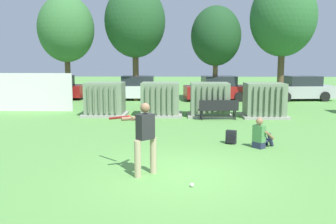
{
  "coord_description": "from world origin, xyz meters",
  "views": [
    {
      "loc": [
        0.07,
        -8.46,
        2.76
      ],
      "look_at": [
        -0.28,
        3.5,
        1.0
      ],
      "focal_mm": 38.93,
      "sensor_mm": 36.0,
      "label": 1
    }
  ],
  "objects_px": {
    "transformer_mid_east": "(210,100)",
    "parked_car_left_of_center": "(137,89)",
    "transformer_west": "(105,100)",
    "transformer_east": "(264,101)",
    "park_bench": "(218,108)",
    "seated_spectator": "(261,136)",
    "batter": "(144,135)",
    "parked_car_rightmost": "(301,89)",
    "parked_car_right_of_center": "(217,89)",
    "transformer_mid_west": "(160,100)",
    "parked_car_leftmost": "(55,88)",
    "sports_ball": "(192,185)",
    "backpack": "(231,137)"
  },
  "relations": [
    {
      "from": "transformer_mid_west",
      "to": "transformer_mid_east",
      "type": "height_order",
      "value": "same"
    },
    {
      "from": "park_bench",
      "to": "transformer_mid_west",
      "type": "bearing_deg",
      "value": 157.25
    },
    {
      "from": "parked_car_rightmost",
      "to": "park_bench",
      "type": "bearing_deg",
      "value": -127.95
    },
    {
      "from": "transformer_mid_west",
      "to": "backpack",
      "type": "distance_m",
      "value": 6.4
    },
    {
      "from": "seated_spectator",
      "to": "parked_car_rightmost",
      "type": "height_order",
      "value": "parked_car_rightmost"
    },
    {
      "from": "transformer_mid_east",
      "to": "parked_car_rightmost",
      "type": "xyz_separation_m",
      "value": [
        6.66,
        7.08,
        -0.04
      ]
    },
    {
      "from": "transformer_mid_east",
      "to": "park_bench",
      "type": "xyz_separation_m",
      "value": [
        0.32,
        -1.05,
        -0.25
      ]
    },
    {
      "from": "transformer_mid_west",
      "to": "sports_ball",
      "type": "height_order",
      "value": "transformer_mid_west"
    },
    {
      "from": "batter",
      "to": "parked_car_rightmost",
      "type": "relative_size",
      "value": 0.4
    },
    {
      "from": "transformer_mid_east",
      "to": "seated_spectator",
      "type": "distance_m",
      "value": 6.36
    },
    {
      "from": "batter",
      "to": "backpack",
      "type": "relative_size",
      "value": 3.95
    },
    {
      "from": "sports_ball",
      "to": "parked_car_left_of_center",
      "type": "height_order",
      "value": "parked_car_left_of_center"
    },
    {
      "from": "transformer_west",
      "to": "transformer_east",
      "type": "distance_m",
      "value": 7.64
    },
    {
      "from": "backpack",
      "to": "parked_car_leftmost",
      "type": "bearing_deg",
      "value": 128.27
    },
    {
      "from": "transformer_mid_west",
      "to": "backpack",
      "type": "bearing_deg",
      "value": -65.92
    },
    {
      "from": "seated_spectator",
      "to": "parked_car_leftmost",
      "type": "relative_size",
      "value": 0.22
    },
    {
      "from": "transformer_west",
      "to": "parked_car_left_of_center",
      "type": "xyz_separation_m",
      "value": [
        0.74,
        6.92,
        -0.04
      ]
    },
    {
      "from": "transformer_west",
      "to": "parked_car_leftmost",
      "type": "bearing_deg",
      "value": 124.55
    },
    {
      "from": "transformer_mid_west",
      "to": "batter",
      "type": "distance_m",
      "value": 9.1
    },
    {
      "from": "park_bench",
      "to": "parked_car_leftmost",
      "type": "relative_size",
      "value": 0.43
    },
    {
      "from": "transformer_west",
      "to": "parked_car_left_of_center",
      "type": "distance_m",
      "value": 6.96
    },
    {
      "from": "transformer_mid_east",
      "to": "batter",
      "type": "height_order",
      "value": "batter"
    },
    {
      "from": "parked_car_left_of_center",
      "to": "parked_car_rightmost",
      "type": "height_order",
      "value": "same"
    },
    {
      "from": "transformer_mid_east",
      "to": "parked_car_right_of_center",
      "type": "bearing_deg",
      "value": 81.03
    },
    {
      "from": "transformer_mid_west",
      "to": "park_bench",
      "type": "distance_m",
      "value": 2.93
    },
    {
      "from": "transformer_mid_east",
      "to": "batter",
      "type": "bearing_deg",
      "value": -104.32
    },
    {
      "from": "transformer_mid_west",
      "to": "parked_car_left_of_center",
      "type": "xyz_separation_m",
      "value": [
        -1.95,
        6.9,
        -0.04
      ]
    },
    {
      "from": "transformer_east",
      "to": "parked_car_right_of_center",
      "type": "bearing_deg",
      "value": 102.28
    },
    {
      "from": "seated_spectator",
      "to": "backpack",
      "type": "bearing_deg",
      "value": 149.39
    },
    {
      "from": "transformer_mid_west",
      "to": "parked_car_leftmost",
      "type": "bearing_deg",
      "value": 136.86
    },
    {
      "from": "transformer_mid_east",
      "to": "park_bench",
      "type": "bearing_deg",
      "value": -73.08
    },
    {
      "from": "batter",
      "to": "parked_car_left_of_center",
      "type": "distance_m",
      "value": 16.13
    },
    {
      "from": "transformer_mid_east",
      "to": "backpack",
      "type": "height_order",
      "value": "transformer_mid_east"
    },
    {
      "from": "transformer_mid_east",
      "to": "parked_car_left_of_center",
      "type": "distance_m",
      "value": 8.21
    },
    {
      "from": "parked_car_left_of_center",
      "to": "transformer_mid_east",
      "type": "bearing_deg",
      "value": -58.2
    },
    {
      "from": "transformer_west",
      "to": "sports_ball",
      "type": "xyz_separation_m",
      "value": [
        3.88,
        -9.91,
        -0.74
      ]
    },
    {
      "from": "parked_car_right_of_center",
      "to": "parked_car_leftmost",
      "type": "bearing_deg",
      "value": 177.44
    },
    {
      "from": "batter",
      "to": "transformer_mid_west",
      "type": "bearing_deg",
      "value": 90.41
    },
    {
      "from": "parked_car_right_of_center",
      "to": "transformer_mid_west",
      "type": "bearing_deg",
      "value": -117.28
    },
    {
      "from": "transformer_mid_east",
      "to": "park_bench",
      "type": "distance_m",
      "value": 1.13
    },
    {
      "from": "backpack",
      "to": "parked_car_right_of_center",
      "type": "bearing_deg",
      "value": 86.19
    },
    {
      "from": "transformer_mid_east",
      "to": "seated_spectator",
      "type": "height_order",
      "value": "transformer_mid_east"
    },
    {
      "from": "transformer_east",
      "to": "parked_car_leftmost",
      "type": "distance_m",
      "value": 14.59
    },
    {
      "from": "transformer_west",
      "to": "seated_spectator",
      "type": "xyz_separation_m",
      "value": [
        6.15,
        -6.31,
        -0.41
      ]
    },
    {
      "from": "park_bench",
      "to": "seated_spectator",
      "type": "xyz_separation_m",
      "value": [
        0.77,
        -5.2,
        -0.16
      ]
    },
    {
      "from": "park_bench",
      "to": "parked_car_rightmost",
      "type": "bearing_deg",
      "value": 52.05
    },
    {
      "from": "transformer_mid_west",
      "to": "batter",
      "type": "xyz_separation_m",
      "value": [
        0.07,
        -9.1,
        0.19
      ]
    },
    {
      "from": "transformer_west",
      "to": "transformer_east",
      "type": "relative_size",
      "value": 1.0
    },
    {
      "from": "batter",
      "to": "parked_car_rightmost",
      "type": "bearing_deg",
      "value": 60.89
    },
    {
      "from": "parked_car_leftmost",
      "to": "parked_car_left_of_center",
      "type": "xyz_separation_m",
      "value": [
        5.67,
        -0.25,
        0.0
      ]
    }
  ]
}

